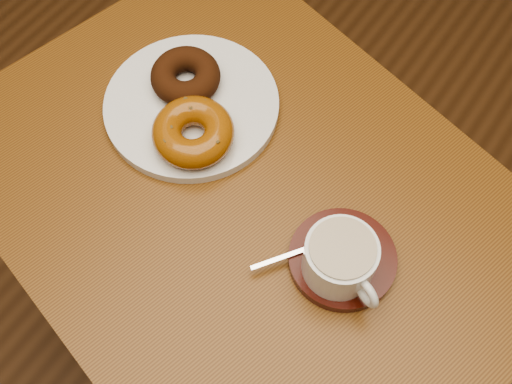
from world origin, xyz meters
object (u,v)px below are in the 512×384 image
Objects in this scene: cafe_table at (245,228)px; donut_plate at (192,105)px; coffee_cup at (341,259)px; saucer at (342,259)px.

donut_plate reaches higher than cafe_table.
coffee_cup is (0.31, -0.10, 0.04)m from donut_plate.
cafe_table is 0.21m from saucer.
coffee_cup reaches higher than saucer.
donut_plate is 0.32m from coffee_cup.
saucer is (0.30, -0.08, -0.00)m from donut_plate.
saucer is at bearing -14.63° from donut_plate.
donut_plate is at bearing 165.37° from saucer.
saucer is 1.20× the size of coffee_cup.
cafe_table is at bearing -166.55° from coffee_cup.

